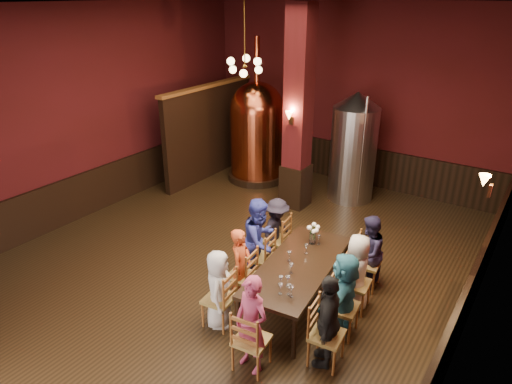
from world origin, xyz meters
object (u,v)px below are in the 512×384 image
Objects in this scene: person_2 at (260,241)px; rose_vase at (313,231)px; person_1 at (241,266)px; dining_table at (298,267)px; person_0 at (219,289)px; copper_kettle at (257,130)px; steel_vessel at (354,147)px.

person_2 is 4.16× the size of rose_vase.
person_1 is 3.49× the size of rose_vase.
dining_table is 1.31m from person_0.
dining_table is 1.92× the size of person_1.
person_1 is at bearing -58.63° from copper_kettle.
person_2 is 0.92m from rose_vase.
dining_table is 0.92m from person_2.
person_0 is 0.48× the size of steel_vessel.
rose_vase is (0.61, 1.78, 0.36)m from person_0.
person_0 is 6.00m from copper_kettle.
copper_kettle reaches higher than person_2.
dining_table is 1.61× the size of person_2.
dining_table is 0.68× the size of copper_kettle.
dining_table is 4.51m from steel_vessel.
copper_kettle is at bearing -175.29° from steel_vessel.
person_2 is at bearing -20.66° from person_0.
copper_kettle is at bearing 18.86° from person_1.
dining_table is at bearing -61.03° from person_0.
dining_table is 5.52m from copper_kettle.
rose_vase is at bearing -59.64° from person_2.
person_2 is at bearing -148.62° from rose_vase.
steel_vessel is (2.60, 0.21, -0.04)m from copper_kettle.
person_2 reaches higher than rose_vase.
person_2 is 0.42× the size of copper_kettle.
person_1 is 5.39m from copper_kettle.
person_0 is 0.67m from person_1.
person_1 is at bearing -174.57° from person_2.
person_0 reaches higher than dining_table.
copper_kettle is (-2.71, 3.91, 0.57)m from person_2.
steel_vessel is at bearing 103.29° from rose_vase.
rose_vase is (0.76, 0.46, 0.22)m from person_2.
person_1 reaches higher than dining_table.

